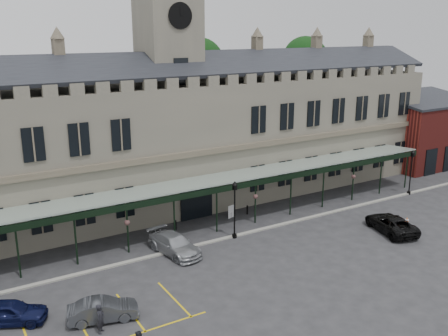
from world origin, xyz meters
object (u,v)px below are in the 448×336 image
car_van (391,224)px  person_a (100,319)px  traffic_cone (407,221)px  lamp_post_right (411,168)px  sign_board (231,212)px  car_left_a (10,312)px  lamp_post_mid (235,205)px  station_building (172,140)px  car_left_b (103,310)px  car_taxi (174,244)px  clock_tower (169,71)px

car_van → person_a: person_a is taller
traffic_cone → person_a: 28.62m
lamp_post_right → car_van: size_ratio=0.90×
sign_board → person_a: 19.71m
lamp_post_right → car_left_a: (-40.00, -3.89, -2.14)m
lamp_post_mid → car_left_a: (-18.11, -3.78, -2.22)m
station_building → person_a: (-13.20, -18.08, -5.57)m
car_left_a → lamp_post_mid: bearing=-51.8°
station_building → person_a: bearing=-126.1°
lamp_post_mid → person_a: size_ratio=2.78×
sign_board → car_left_b: car_left_b is taller
station_building → car_taxi: (-5.00, -10.74, -5.71)m
lamp_post_right → sign_board: 20.24m
lamp_post_right → car_left_b: (-35.18, -6.44, -2.18)m
clock_tower → car_van: clock_tower is taller
traffic_cone → person_a: bearing=-176.1°
station_building → clock_tower: clock_tower is taller
station_building → car_van: size_ratio=11.11×
clock_tower → car_left_b: bearing=-126.7°
lamp_post_mid → lamp_post_right: lamp_post_mid is taller
station_building → car_left_b: station_building is taller
car_left_b → sign_board: bearing=-41.3°
lamp_post_right → person_a: 36.55m
clock_tower → sign_board: 14.44m
lamp_post_right → car_left_a: bearing=-174.4°
lamp_post_mid → sign_board: bearing=61.8°
lamp_post_mid → lamp_post_right: (21.89, 0.12, -0.08)m
car_left_a → car_van: car_van is taller
traffic_cone → car_taxi: bearing=165.2°
sign_board → car_left_a: (-20.29, -7.84, 0.14)m
clock_tower → car_left_b: clock_tower is taller
car_taxi → sign_board: bearing=17.9°
lamp_post_mid → car_van: bearing=-25.6°
car_taxi → car_van: car_taxi is taller
car_van → person_a: bearing=18.0°
sign_board → car_van: (10.04, -9.92, 0.17)m
lamp_post_right → traffic_cone: lamp_post_right is taller
car_left_a → car_taxi: car_taxi is taller
sign_board → car_van: size_ratio=0.22×
car_left_a → car_left_b: 5.45m
lamp_post_mid → traffic_cone: (14.74, -5.50, -2.60)m
clock_tower → car_left_b: (-12.69, -17.02, -12.42)m
clock_tower → car_taxi: (-5.00, -10.82, -12.35)m
car_left_b → car_van: 25.51m
car_left_b → person_a: person_a is taller
lamp_post_mid → lamp_post_right: 21.89m
station_building → car_taxi: station_building is taller
lamp_post_right → traffic_cone: (-7.15, -5.62, -2.52)m
station_building → car_van: bearing=-52.1°
lamp_post_mid → car_left_b: size_ratio=1.19×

